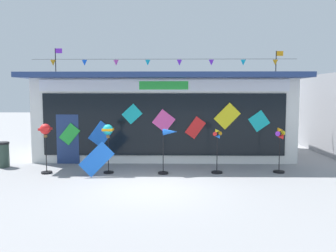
{
  "coord_description": "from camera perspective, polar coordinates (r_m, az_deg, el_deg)",
  "views": [
    {
      "loc": [
        0.62,
        -10.36,
        2.87
      ],
      "look_at": [
        0.42,
        2.63,
        1.63
      ],
      "focal_mm": 37.31,
      "sensor_mm": 36.0,
      "label": 1
    }
  ],
  "objects": [
    {
      "name": "ground_plane",
      "position": [
        10.77,
        -2.48,
        -10.01
      ],
      "size": [
        80.0,
        80.0,
        0.0
      ],
      "primitive_type": "plane",
      "color": "gray"
    },
    {
      "name": "kite_shop_building",
      "position": [
        16.42,
        -0.46,
        1.89
      ],
      "size": [
        11.18,
        6.09,
        4.94
      ],
      "color": "silver",
      "rests_on": "ground_plane"
    },
    {
      "name": "wind_spinner_far_left",
      "position": [
        13.08,
        -19.38,
        -1.35
      ],
      "size": [
        0.39,
        0.39,
        1.78
      ],
      "color": "black",
      "rests_on": "ground_plane"
    },
    {
      "name": "wind_spinner_left",
      "position": [
        12.54,
        -9.78,
        -1.43
      ],
      "size": [
        0.37,
        0.37,
        1.75
      ],
      "color": "black",
      "rests_on": "ground_plane"
    },
    {
      "name": "wind_spinner_center_left",
      "position": [
        12.29,
        0.06,
        -2.55
      ],
      "size": [
        0.71,
        0.37,
        1.62
      ],
      "color": "black",
      "rests_on": "ground_plane"
    },
    {
      "name": "wind_spinner_center_right",
      "position": [
        12.54,
        8.04,
        -3.93
      ],
      "size": [
        0.39,
        0.39,
        1.6
      ],
      "color": "black",
      "rests_on": "ground_plane"
    },
    {
      "name": "wind_spinner_right",
      "position": [
        13.1,
        17.81,
        -2.96
      ],
      "size": [
        0.42,
        0.4,
        1.64
      ],
      "color": "black",
      "rests_on": "ground_plane"
    },
    {
      "name": "trash_bin",
      "position": [
        14.94,
        -25.4,
        -4.22
      ],
      "size": [
        0.52,
        0.52,
        0.98
      ],
      "color": "#2D4238",
      "rests_on": "ground_plane"
    },
    {
      "name": "display_kite_on_ground",
      "position": [
        12.26,
        -11.57,
        -5.34
      ],
      "size": [
        1.19,
        0.36,
        1.19
      ],
      "primitive_type": "cube",
      "rotation": [
        -0.3,
        0.79,
        0.0
      ],
      "color": "blue",
      "rests_on": "ground_plane"
    }
  ]
}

